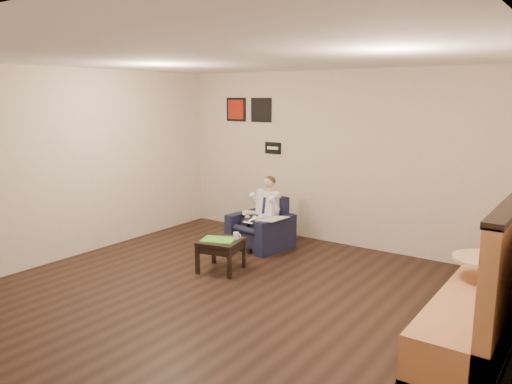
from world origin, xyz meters
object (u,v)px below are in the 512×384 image
Objects in this scene: armchair at (261,223)px; green_folder at (218,240)px; seated_man at (256,215)px; banquette at (484,265)px; coffee_mug at (236,236)px; cafe_table at (481,292)px; smartphone at (229,237)px; side_table at (221,255)px.

armchair is 1.26m from green_folder.
armchair is 0.75× the size of seated_man.
armchair is at bearing 97.07° from green_folder.
coffee_mug is at bearing 177.63° from banquette.
green_folder is 3.33m from cafe_table.
armchair reaches higher than coffee_mug.
armchair is 3.61m from cafe_table.
coffee_mug is 0.68× the size of smartphone.
seated_man is 1.16m from green_folder.
armchair is at bearing 97.63° from smartphone.
armchair is 8.74× the size of coffee_mug.
smartphone reaches higher than side_table.
seated_man is 0.37× the size of banquette.
banquette is at bearing 0.37° from side_table.
armchair is at bearing 161.18° from banquette.
side_table is 0.23m from green_folder.
smartphone is at bearing 175.59° from coffee_mug.
coffee_mug is (0.34, -0.97, -0.05)m from seated_man.
green_folder is at bearing -133.61° from coffee_mug.
smartphone is (0.01, 0.16, 0.23)m from side_table.
side_table is 1.22× the size of green_folder.
banquette is 3.83× the size of cafe_table.
banquette is at bearing -5.15° from smartphone.
armchair is at bearing 90.00° from seated_man.
coffee_mug is at bearing 46.39° from green_folder.
seated_man is 1.43× the size of cafe_table.
smartphone is at bearing -69.45° from seated_man.
green_folder is at bearing -103.96° from smartphone.
side_table is at bearing -179.63° from banquette.
smartphone is 3.34m from banquette.
green_folder is at bearing -175.73° from cafe_table.
smartphone is at bearing -178.99° from cafe_table.
side_table is 0.28m from smartphone.
armchair reaches higher than side_table.
smartphone is at bearing 78.73° from green_folder.
side_table is at bearing -176.14° from cafe_table.
green_folder reaches higher than side_table.
seated_man is 2.45× the size of green_folder.
seated_man reaches higher than green_folder.
green_folder is (0.17, -1.14, -0.09)m from seated_man.
armchair is 1.84× the size of green_folder.
cafe_table is (3.15, 0.07, -0.11)m from coffee_mug.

